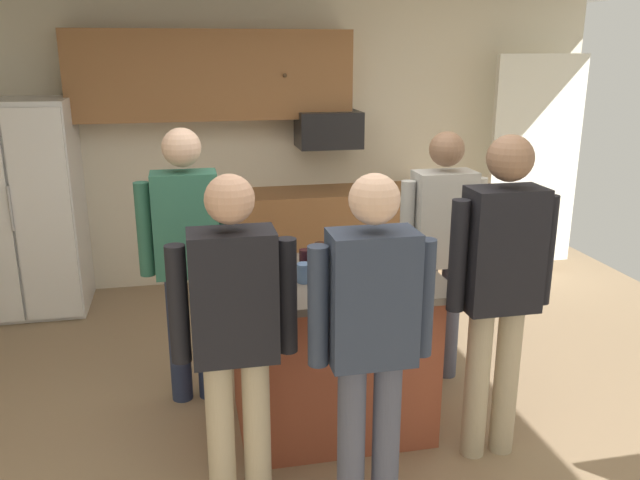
{
  "coord_description": "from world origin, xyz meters",
  "views": [
    {
      "loc": [
        -0.68,
        -3.19,
        2.15
      ],
      "look_at": [
        0.09,
        0.43,
        1.05
      ],
      "focal_mm": 36.41,
      "sensor_mm": 36.0,
      "label": 1
    }
  ],
  "objects_px": {
    "microwave_over_range": "(328,129)",
    "kitchen_island": "(331,350)",
    "glass_short_whisky": "(411,260)",
    "person_guest_right": "(500,278)",
    "glass_pilsner": "(267,255)",
    "refrigerator": "(23,208)",
    "person_host_foreground": "(371,330)",
    "tumbler_amber": "(321,253)",
    "mug_blue_stoneware": "(305,273)",
    "mug_ceramic_white": "(280,289)",
    "person_guest_by_door": "(235,328)",
    "person_elder_center": "(188,249)",
    "glass_dark_ale": "(333,268)",
    "glass_stout_tall": "(305,262)",
    "person_guest_left": "(442,242)"
  },
  "relations": [
    {
      "from": "microwave_over_range",
      "to": "kitchen_island",
      "type": "relative_size",
      "value": 0.46
    },
    {
      "from": "glass_short_whisky",
      "to": "microwave_over_range",
      "type": "bearing_deg",
      "value": 88.29
    },
    {
      "from": "person_guest_right",
      "to": "glass_pilsner",
      "type": "xyz_separation_m",
      "value": [
        -1.11,
        0.69,
        -0.02
      ]
    },
    {
      "from": "refrigerator",
      "to": "person_host_foreground",
      "type": "relative_size",
      "value": 1.07
    },
    {
      "from": "tumbler_amber",
      "to": "mug_blue_stoneware",
      "type": "xyz_separation_m",
      "value": [
        -0.16,
        -0.31,
        -0.01
      ]
    },
    {
      "from": "microwave_over_range",
      "to": "mug_ceramic_white",
      "type": "relative_size",
      "value": 4.25
    },
    {
      "from": "microwave_over_range",
      "to": "person_guest_by_door",
      "type": "distance_m",
      "value": 3.24
    },
    {
      "from": "person_elder_center",
      "to": "glass_dark_ale",
      "type": "height_order",
      "value": "person_elder_center"
    },
    {
      "from": "refrigerator",
      "to": "person_guest_by_door",
      "type": "xyz_separation_m",
      "value": [
        1.5,
        -2.88,
        0.06
      ]
    },
    {
      "from": "person_elder_center",
      "to": "glass_short_whisky",
      "type": "distance_m",
      "value": 1.33
    },
    {
      "from": "glass_short_whisky",
      "to": "glass_dark_ale",
      "type": "distance_m",
      "value": 0.45
    },
    {
      "from": "glass_short_whisky",
      "to": "glass_stout_tall",
      "type": "height_order",
      "value": "glass_short_whisky"
    },
    {
      "from": "mug_ceramic_white",
      "to": "glass_pilsner",
      "type": "xyz_separation_m",
      "value": [
        -0.0,
        0.51,
        0.02
      ]
    },
    {
      "from": "glass_dark_ale",
      "to": "person_host_foreground",
      "type": "bearing_deg",
      "value": -89.27
    },
    {
      "from": "person_guest_by_door",
      "to": "glass_dark_ale",
      "type": "bearing_deg",
      "value": -3.65
    },
    {
      "from": "person_guest_right",
      "to": "mug_ceramic_white",
      "type": "height_order",
      "value": "person_guest_right"
    },
    {
      "from": "glass_dark_ale",
      "to": "mug_blue_stoneware",
      "type": "bearing_deg",
      "value": 174.56
    },
    {
      "from": "mug_ceramic_white",
      "to": "mug_blue_stoneware",
      "type": "height_order",
      "value": "mug_blue_stoneware"
    },
    {
      "from": "person_guest_left",
      "to": "mug_ceramic_white",
      "type": "distance_m",
      "value": 1.34
    },
    {
      "from": "tumbler_amber",
      "to": "mug_blue_stoneware",
      "type": "distance_m",
      "value": 0.35
    },
    {
      "from": "person_guest_by_door",
      "to": "glass_dark_ale",
      "type": "relative_size",
      "value": 11.25
    },
    {
      "from": "person_host_foreground",
      "to": "glass_short_whisky",
      "type": "bearing_deg",
      "value": -31.12
    },
    {
      "from": "mug_blue_stoneware",
      "to": "glass_dark_ale",
      "type": "bearing_deg",
      "value": -5.44
    },
    {
      "from": "glass_stout_tall",
      "to": "glass_pilsner",
      "type": "xyz_separation_m",
      "value": [
        -0.19,
        0.17,
        -0.0
      ]
    },
    {
      "from": "refrigerator",
      "to": "mug_blue_stoneware",
      "type": "distance_m",
      "value": 3.02
    },
    {
      "from": "person_guest_left",
      "to": "kitchen_island",
      "type": "bearing_deg",
      "value": -0.0
    },
    {
      "from": "refrigerator",
      "to": "person_elder_center",
      "type": "xyz_separation_m",
      "value": [
        1.31,
        -1.79,
        0.11
      ]
    },
    {
      "from": "person_guest_left",
      "to": "glass_short_whisky",
      "type": "height_order",
      "value": "person_guest_left"
    },
    {
      "from": "person_guest_left",
      "to": "person_guest_right",
      "type": "xyz_separation_m",
      "value": [
        -0.04,
        -0.87,
        0.06
      ]
    },
    {
      "from": "person_guest_left",
      "to": "glass_pilsner",
      "type": "bearing_deg",
      "value": -17.56
    },
    {
      "from": "person_elder_center",
      "to": "tumbler_amber",
      "type": "relative_size",
      "value": 14.23
    },
    {
      "from": "person_guest_left",
      "to": "glass_pilsner",
      "type": "height_order",
      "value": "person_guest_left"
    },
    {
      "from": "refrigerator",
      "to": "microwave_over_range",
      "type": "height_order",
      "value": "refrigerator"
    },
    {
      "from": "person_guest_left",
      "to": "glass_stout_tall",
      "type": "xyz_separation_m",
      "value": [
        -0.96,
        -0.35,
        0.04
      ]
    },
    {
      "from": "glass_stout_tall",
      "to": "kitchen_island",
      "type": "bearing_deg",
      "value": -24.67
    },
    {
      "from": "person_guest_by_door",
      "to": "glass_stout_tall",
      "type": "xyz_separation_m",
      "value": [
        0.45,
        0.69,
        0.05
      ]
    },
    {
      "from": "person_guest_right",
      "to": "refrigerator",
      "type": "bearing_deg",
      "value": -12.98
    },
    {
      "from": "microwave_over_range",
      "to": "person_elder_center",
      "type": "height_order",
      "value": "person_elder_center"
    },
    {
      "from": "person_elder_center",
      "to": "glass_dark_ale",
      "type": "relative_size",
      "value": 11.73
    },
    {
      "from": "person_guest_by_door",
      "to": "kitchen_island",
      "type": "bearing_deg",
      "value": 0.0
    },
    {
      "from": "glass_short_whisky",
      "to": "tumbler_amber",
      "type": "distance_m",
      "value": 0.55
    },
    {
      "from": "person_guest_left",
      "to": "glass_pilsner",
      "type": "distance_m",
      "value": 1.17
    },
    {
      "from": "mug_ceramic_white",
      "to": "glass_pilsner",
      "type": "bearing_deg",
      "value": 90.22
    },
    {
      "from": "kitchen_island",
      "to": "person_guest_by_door",
      "type": "relative_size",
      "value": 0.74
    },
    {
      "from": "person_host_foreground",
      "to": "person_guest_left",
      "type": "bearing_deg",
      "value": -34.12
    },
    {
      "from": "kitchen_island",
      "to": "glass_short_whisky",
      "type": "distance_m",
      "value": 0.7
    },
    {
      "from": "refrigerator",
      "to": "microwave_over_range",
      "type": "xyz_separation_m",
      "value": [
        2.6,
        0.12,
        0.57
      ]
    },
    {
      "from": "microwave_over_range",
      "to": "kitchen_island",
      "type": "height_order",
      "value": "microwave_over_range"
    },
    {
      "from": "refrigerator",
      "to": "person_guest_left",
      "type": "height_order",
      "value": "refrigerator"
    },
    {
      "from": "microwave_over_range",
      "to": "person_elder_center",
      "type": "relative_size",
      "value": 0.33
    }
  ]
}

